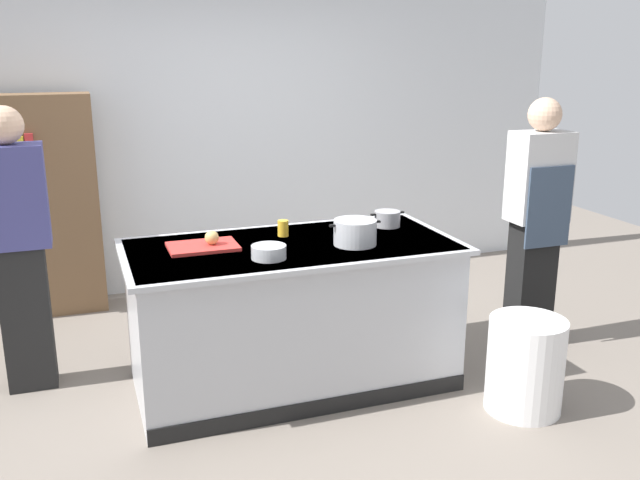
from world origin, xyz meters
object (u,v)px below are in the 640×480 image
(trash_bin, at_px, (525,365))
(person_guest, at_px, (18,244))
(onion, at_px, (212,238))
(sauce_pan, at_px, (387,219))
(person_chef, at_px, (537,219))
(mixing_bowl, at_px, (269,252))
(juice_cup, at_px, (283,228))
(stock_pot, at_px, (355,232))
(bookshelf, at_px, (23,208))

(trash_bin, xyz_separation_m, person_guest, (-2.69, 1.28, 0.63))
(onion, xyz_separation_m, person_guest, (-1.07, 0.42, -0.05))
(sauce_pan, xyz_separation_m, person_chef, (1.01, -0.21, -0.04))
(onion, xyz_separation_m, sauce_pan, (1.18, 0.11, -0.01))
(onion, height_order, trash_bin, onion)
(mixing_bowl, height_order, juice_cup, juice_cup)
(mixing_bowl, bearing_deg, person_chef, 6.58)
(stock_pot, height_order, sauce_pan, stock_pot)
(person_guest, bearing_deg, person_chef, 70.98)
(sauce_pan, bearing_deg, stock_pot, -137.87)
(trash_bin, bearing_deg, mixing_bowl, 158.31)
(person_chef, distance_m, person_guest, 3.30)
(person_chef, bearing_deg, person_guest, 99.07)
(stock_pot, distance_m, person_chef, 1.39)
(bookshelf, bearing_deg, trash_bin, -43.34)
(mixing_bowl, relative_size, person_guest, 0.11)
(trash_bin, xyz_separation_m, person_chef, (0.58, 0.76, 0.64))
(juice_cup, relative_size, trash_bin, 0.18)
(mixing_bowl, xyz_separation_m, juice_cup, (0.21, 0.43, 0.01))
(mixing_bowl, bearing_deg, person_guest, 150.99)
(trash_bin, bearing_deg, onion, 151.99)
(stock_pot, height_order, trash_bin, stock_pot)
(stock_pot, relative_size, mixing_bowl, 1.64)
(stock_pot, xyz_separation_m, person_chef, (1.38, 0.12, -0.06))
(trash_bin, distance_m, person_chef, 1.15)
(onion, height_order, stock_pot, stock_pot)
(juice_cup, bearing_deg, sauce_pan, 0.16)
(stock_pot, relative_size, sauce_pan, 1.37)
(juice_cup, xyz_separation_m, person_chef, (1.72, -0.20, -0.04))
(onion, height_order, sauce_pan, same)
(onion, distance_m, bookshelf, 2.04)
(onion, distance_m, person_chef, 2.19)
(trash_bin, bearing_deg, stock_pot, 141.40)
(bookshelf, bearing_deg, sauce_pan, -34.99)
(juice_cup, distance_m, bookshelf, 2.25)
(person_chef, bearing_deg, stock_pot, 113.16)
(mixing_bowl, xyz_separation_m, person_guest, (-1.33, 0.74, -0.03))
(onion, height_order, mixing_bowl, onion)
(juice_cup, bearing_deg, mixing_bowl, -116.41)
(person_chef, relative_size, bookshelf, 1.01)
(sauce_pan, distance_m, mixing_bowl, 1.02)
(onion, xyz_separation_m, trash_bin, (1.61, -0.86, -0.68))
(sauce_pan, xyz_separation_m, person_guest, (-2.25, 0.31, -0.04))
(stock_pot, xyz_separation_m, sauce_pan, (0.36, 0.33, -0.02))
(onion, relative_size, sauce_pan, 0.35)
(trash_bin, bearing_deg, bookshelf, 136.66)
(stock_pot, bearing_deg, bookshelf, 134.87)
(stock_pot, distance_m, person_guest, 1.99)
(stock_pot, xyz_separation_m, person_guest, (-1.89, 0.64, -0.06))
(onion, height_order, person_guest, person_guest)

